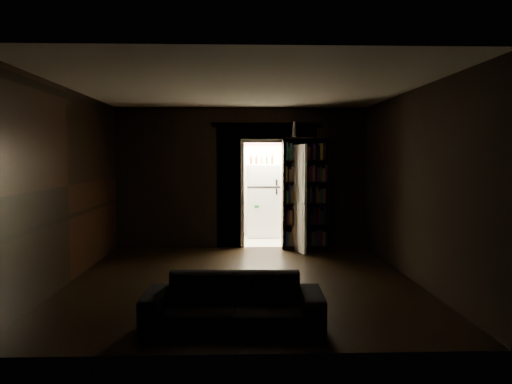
{
  "coord_description": "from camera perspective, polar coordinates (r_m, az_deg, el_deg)",
  "views": [
    {
      "loc": [
        -0.05,
        -7.22,
        1.81
      ],
      "look_at": [
        0.23,
        0.9,
        1.24
      ],
      "focal_mm": 35.0,
      "sensor_mm": 36.0,
      "label": 1
    }
  ],
  "objects": [
    {
      "name": "ground",
      "position": [
        7.44,
        -1.54,
        -10.08
      ],
      "size": [
        5.5,
        5.5,
        0.0
      ],
      "primitive_type": "plane",
      "color": "black",
      "rests_on": "ground"
    },
    {
      "name": "room_walls",
      "position": [
        8.29,
        -1.67,
        3.11
      ],
      "size": [
        5.02,
        5.61,
        2.84
      ],
      "color": "black",
      "rests_on": "ground"
    },
    {
      "name": "kitchen_alcove",
      "position": [
        11.12,
        0.9,
        0.9
      ],
      "size": [
        2.2,
        1.8,
        2.6
      ],
      "color": "beige",
      "rests_on": "ground"
    },
    {
      "name": "sofa",
      "position": [
        5.4,
        -2.59,
        -11.56
      ],
      "size": [
        1.92,
        0.88,
        0.73
      ],
      "primitive_type": "imported",
      "rotation": [
        0.0,
        0.0,
        -0.03
      ],
      "color": "black",
      "rests_on": "ground"
    },
    {
      "name": "bookshelf",
      "position": [
        9.88,
        5.62,
        -0.14
      ],
      "size": [
        0.91,
        0.36,
        2.2
      ],
      "primitive_type": "cube",
      "rotation": [
        0.0,
        0.0,
        -0.05
      ],
      "color": "black",
      "rests_on": "ground"
    },
    {
      "name": "refrigerator",
      "position": [
        11.38,
        0.82,
        -0.97
      ],
      "size": [
        0.9,
        0.86,
        1.65
      ],
      "primitive_type": "cube",
      "rotation": [
        0.0,
        0.0,
        0.28
      ],
      "color": "white",
      "rests_on": "ground"
    },
    {
      "name": "door",
      "position": [
        9.63,
        4.76,
        -0.69
      ],
      "size": [
        0.26,
        0.84,
        2.05
      ],
      "primitive_type": "cube",
      "rotation": [
        0.0,
        0.0,
        1.82
      ],
      "color": "white",
      "rests_on": "ground"
    },
    {
      "name": "figurine",
      "position": [
        9.89,
        4.39,
        7.16
      ],
      "size": [
        0.12,
        0.12,
        0.31
      ],
      "primitive_type": "cube",
      "rotation": [
        0.0,
        0.0,
        -0.18
      ],
      "color": "silver",
      "rests_on": "bookshelf"
    },
    {
      "name": "bottles",
      "position": [
        11.29,
        0.64,
        3.78
      ],
      "size": [
        0.58,
        0.23,
        0.24
      ],
      "primitive_type": "cube",
      "rotation": [
        0.0,
        0.0,
        0.28
      ],
      "color": "black",
      "rests_on": "refrigerator"
    }
  ]
}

